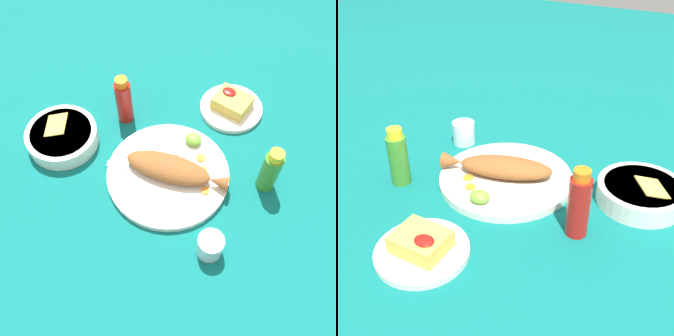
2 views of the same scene
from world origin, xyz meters
TOP-DOWN VIEW (x-y plane):
  - ground_plane at (0.00, 0.00)m, footprint 4.00×4.00m
  - main_plate at (0.00, 0.00)m, footprint 0.31×0.31m
  - fried_fish at (-0.01, -0.00)m, footprint 0.27×0.14m
  - fork_near at (0.07, 0.04)m, footprint 0.17×0.09m
  - fork_far at (0.08, -0.01)m, footprint 0.16×0.12m
  - carrot_slice_near at (-0.11, -0.01)m, footprint 0.02×0.02m
  - carrot_slice_mid at (-0.07, -0.05)m, footprint 0.02×0.02m
  - carrot_slice_far at (-0.05, -0.08)m, footprint 0.02×0.02m
  - lime_wedge_main at (-0.00, -0.12)m, footprint 0.05×0.04m
  - hot_sauce_bottle_red at (0.21, -0.09)m, footprint 0.04×0.04m
  - hot_sauce_bottle_green at (-0.22, -0.12)m, footprint 0.05×0.05m
  - salt_cup at (-0.19, 0.11)m, footprint 0.06×0.06m
  - side_plate_fries at (-0.02, -0.29)m, footprint 0.18×0.18m
  - fries_pile at (-0.02, -0.29)m, footprint 0.10×0.08m
  - guacamole_bowl at (0.30, 0.07)m, footprint 0.19×0.19m

SIDE VIEW (x-z plane):
  - ground_plane at x=0.00m, z-range 0.00..0.00m
  - side_plate_fries at x=-0.02m, z-range 0.00..0.01m
  - main_plate at x=0.00m, z-range 0.00..0.02m
  - fork_near at x=0.07m, z-range 0.02..0.02m
  - fork_far at x=0.08m, z-range 0.02..0.02m
  - carrot_slice_near at x=-0.11m, z-range 0.02..0.02m
  - carrot_slice_mid at x=-0.07m, z-range 0.02..0.02m
  - carrot_slice_far at x=-0.05m, z-range 0.02..0.02m
  - guacamole_bowl at x=0.30m, z-range 0.00..0.06m
  - salt_cup at x=-0.19m, z-range 0.00..0.06m
  - lime_wedge_main at x=0.00m, z-range 0.02..0.04m
  - fries_pile at x=-0.02m, z-range 0.01..0.05m
  - fried_fish at x=-0.01m, z-range 0.02..0.06m
  - hot_sauce_bottle_green at x=-0.22m, z-range 0.00..0.14m
  - hot_sauce_bottle_red at x=0.21m, z-range 0.00..0.15m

